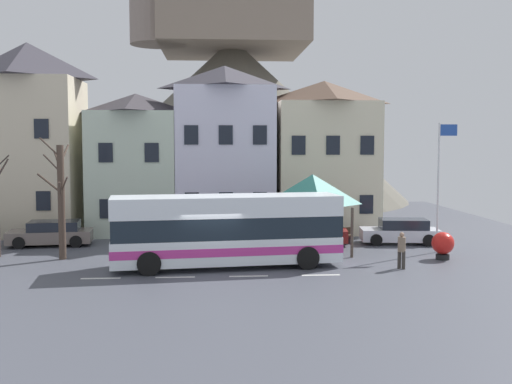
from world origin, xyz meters
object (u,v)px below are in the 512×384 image
Objects in this scene: hilltop_castle at (232,114)px; pedestrian_01 at (323,238)px; public_bench at (335,235)px; flagpole at (440,177)px; parked_car_02 at (306,232)px; harbour_buoy at (443,244)px; parked_car_00 at (401,232)px; townhouse_02 at (225,149)px; transit_bus at (226,231)px; townhouse_00 at (29,139)px; parked_car_01 at (51,233)px; townhouse_01 at (137,163)px; townhouse_03 at (324,156)px; pedestrian_00 at (402,249)px; bare_tree_02 at (61,199)px; bus_shelter at (313,190)px.

pedestrian_01 is at bearing -83.78° from hilltop_castle.
flagpole is (4.62, -3.02, 3.30)m from public_bench.
flagpole is (6.27, -2.89, 3.10)m from parked_car_02.
harbour_buoy is at bearing -104.92° from flagpole.
parked_car_00 is at bearing -4.01° from public_bench.
hilltop_castle is (1.10, 21.55, 3.27)m from townhouse_02.
transit_bus is 11.21m from parked_car_00.
parked_car_01 is (2.40, -4.69, -5.08)m from townhouse_00.
flagpole is (1.07, -2.77, 3.12)m from parked_car_00.
hilltop_castle is at bearing 96.22° from pedestrian_01.
townhouse_01 is 1.80× the size of parked_car_02.
pedestrian_00 is (1.23, -12.21, -3.78)m from townhouse_03.
hilltop_castle is 7.50× the size of parked_car_01.
townhouse_00 is at bearing 155.37° from harbour_buoy.
townhouse_02 reaches higher than bare_tree_02.
bare_tree_02 reaches higher than parked_car_00.
hilltop_castle is 8.59× the size of bus_shelter.
townhouse_03 reaches higher than bus_shelter.
pedestrian_01 is at bearing -100.36° from townhouse_03.
bare_tree_02 is (-7.84, -8.92, -2.27)m from townhouse_02.
parked_car_01 is at bearing -162.56° from townhouse_03.
townhouse_03 is at bearing -52.91° from parked_car_00.
townhouse_00 reaches higher than flagpole.
parked_car_00 is 3.35× the size of harbour_buoy.
parked_car_01 is at bearing 111.03° from bare_tree_02.
transit_bus is at bearing -135.64° from public_bench.
parked_car_01 reaches higher than harbour_buoy.
townhouse_00 is 2.00× the size of bare_tree_02.
townhouse_03 is (6.21, -0.02, -0.44)m from townhouse_02.
flagpole is at bearing -5.28° from bus_shelter.
bare_tree_02 is at bearing 17.70° from parked_car_00.
bare_tree_02 is (-15.28, 3.30, 1.95)m from pedestrian_00.
townhouse_01 is 5.58m from townhouse_02.
parked_car_02 is at bearing 155.28° from flagpole.
parked_car_01 is (-10.48, -26.46, -7.73)m from hilltop_castle.
hilltop_castle is at bearing 105.72° from harbour_buoy.
townhouse_00 is 2.93× the size of bus_shelter.
bare_tree_02 is (-18.38, -0.56, -0.93)m from flagpole.
townhouse_03 is 7.04m from parked_car_02.
bus_shelter is 2.44× the size of pedestrian_00.
public_bench is 0.27× the size of flagpole.
pedestrian_01 is 0.29× the size of bare_tree_02.
bus_shelter reaches higher than parked_car_01.
parked_car_00 is (5.23, 2.18, -2.48)m from bus_shelter.
townhouse_01 reaches higher than parked_car_01.
pedestrian_01 is at bearing 14.50° from transit_bus.
flagpole is at bearing -38.44° from townhouse_02.
bare_tree_02 is (-7.70, 2.36, 1.25)m from transit_bus.
townhouse_00 reaches higher than bare_tree_02.
bus_shelter is 12.14m from bare_tree_02.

